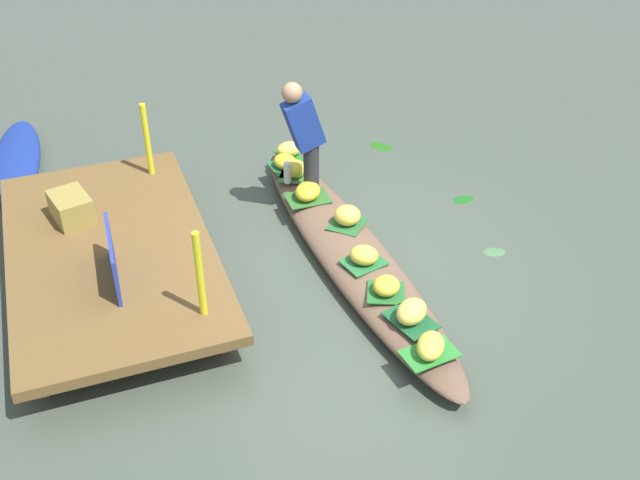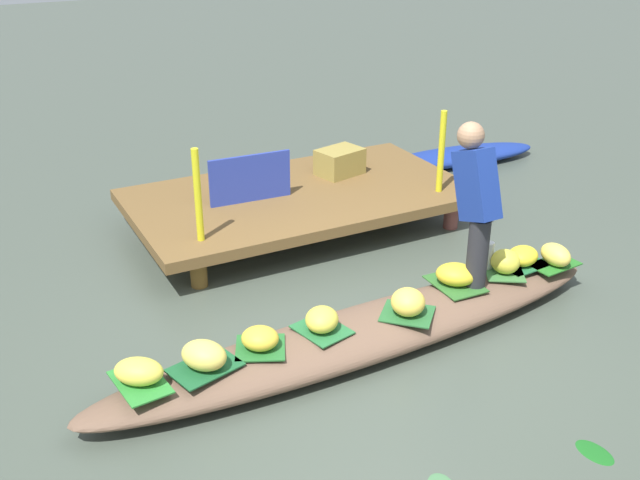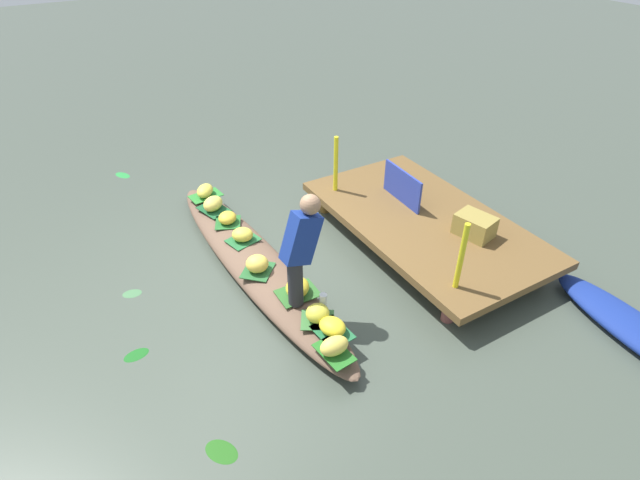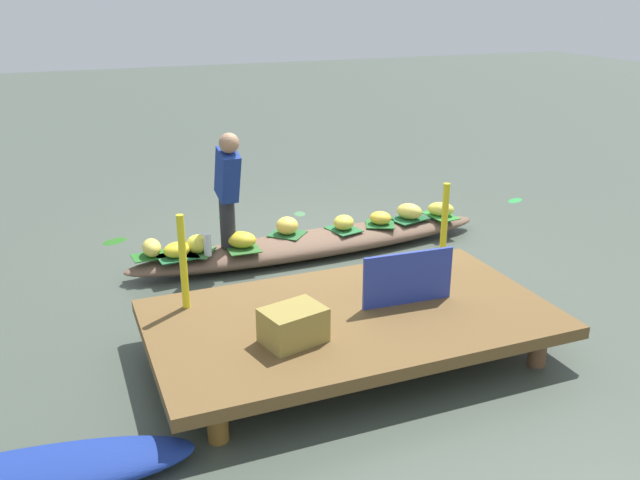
# 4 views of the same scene
# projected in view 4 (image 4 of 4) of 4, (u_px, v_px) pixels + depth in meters

# --- Properties ---
(canal_water) EXTENTS (40.00, 40.00, 0.00)m
(canal_water) POSITION_uv_depth(u_px,v_px,m) (315.00, 253.00, 7.59)
(canal_water) COLOR #444E43
(canal_water) RESTS_ON ground
(dock_platform) EXTENTS (3.20, 1.80, 0.35)m
(dock_platform) POSITION_uv_depth(u_px,v_px,m) (351.00, 319.00, 5.42)
(dock_platform) COLOR brown
(dock_platform) RESTS_ON ground
(vendor_boat) EXTENTS (4.20, 0.82, 0.24)m
(vendor_boat) POSITION_uv_depth(u_px,v_px,m) (315.00, 243.00, 7.54)
(vendor_boat) COLOR brown
(vendor_boat) RESTS_ON ground
(moored_boat) EXTENTS (2.10, 0.70, 0.19)m
(moored_boat) POSITION_uv_depth(u_px,v_px,m) (18.00, 478.00, 3.96)
(moored_boat) COLOR navy
(moored_boat) RESTS_ON ground
(leaf_mat_0) EXTENTS (0.37, 0.42, 0.01)m
(leaf_mat_0) POSITION_uv_depth(u_px,v_px,m) (344.00, 229.00, 7.61)
(leaf_mat_0) COLOR #256835
(leaf_mat_0) RESTS_ON vendor_boat
(banana_bunch_0) EXTENTS (0.34, 0.34, 0.16)m
(banana_bunch_0) POSITION_uv_depth(u_px,v_px,m) (344.00, 222.00, 7.58)
(banana_bunch_0) COLOR yellow
(banana_bunch_0) RESTS_ON vendor_boat
(leaf_mat_1) EXTENTS (0.32, 0.46, 0.01)m
(leaf_mat_1) POSITION_uv_depth(u_px,v_px,m) (440.00, 215.00, 8.08)
(leaf_mat_1) COLOR #2C8130
(leaf_mat_1) RESTS_ON vendor_boat
(banana_bunch_1) EXTENTS (0.37, 0.36, 0.16)m
(banana_bunch_1) POSITION_uv_depth(u_px,v_px,m) (441.00, 209.00, 8.05)
(banana_bunch_1) COLOR #E9D64A
(banana_bunch_1) RESTS_ON vendor_boat
(leaf_mat_2) EXTENTS (0.42, 0.33, 0.01)m
(leaf_mat_2) POSITION_uv_depth(u_px,v_px,m) (178.00, 257.00, 6.84)
(leaf_mat_2) COLOR #216639
(leaf_mat_2) RESTS_ON vendor_boat
(banana_bunch_2) EXTENTS (0.34, 0.31, 0.15)m
(banana_bunch_2) POSITION_uv_depth(u_px,v_px,m) (177.00, 250.00, 6.81)
(banana_bunch_2) COLOR yellow
(banana_bunch_2) RESTS_ON vendor_boat
(leaf_mat_3) EXTENTS (0.48, 0.48, 0.01)m
(leaf_mat_3) POSITION_uv_depth(u_px,v_px,m) (287.00, 234.00, 7.47)
(leaf_mat_3) COLOR #26602E
(leaf_mat_3) RESTS_ON vendor_boat
(banana_bunch_3) EXTENTS (0.33, 0.34, 0.19)m
(banana_bunch_3) POSITION_uv_depth(u_px,v_px,m) (287.00, 226.00, 7.44)
(banana_bunch_3) COLOR #F8D14E
(banana_bunch_3) RESTS_ON vendor_boat
(leaf_mat_4) EXTENTS (0.33, 0.44, 0.01)m
(leaf_mat_4) POSITION_uv_depth(u_px,v_px,m) (242.00, 247.00, 7.09)
(leaf_mat_4) COLOR #2E6328
(leaf_mat_4) RESTS_ON vendor_boat
(banana_bunch_4) EXTENTS (0.40, 0.39, 0.17)m
(banana_bunch_4) POSITION_uv_depth(u_px,v_px,m) (242.00, 240.00, 7.06)
(banana_bunch_4) COLOR gold
(banana_bunch_4) RESTS_ON vendor_boat
(leaf_mat_5) EXTENTS (0.49, 0.40, 0.01)m
(leaf_mat_5) POSITION_uv_depth(u_px,v_px,m) (409.00, 219.00, 7.96)
(leaf_mat_5) COLOR #1A552C
(leaf_mat_5) RESTS_ON vendor_boat
(banana_bunch_5) EXTENTS (0.36, 0.38, 0.18)m
(banana_bunch_5) POSITION_uv_depth(u_px,v_px,m) (409.00, 211.00, 7.93)
(banana_bunch_5) COLOR #E9D158
(banana_bunch_5) RESTS_ON vendor_boat
(leaf_mat_6) EXTENTS (0.43, 0.43, 0.01)m
(leaf_mat_6) POSITION_uv_depth(u_px,v_px,m) (380.00, 224.00, 7.79)
(leaf_mat_6) COLOR #24652A
(leaf_mat_6) RESTS_ON vendor_boat
(banana_bunch_6) EXTENTS (0.34, 0.34, 0.15)m
(banana_bunch_6) POSITION_uv_depth(u_px,v_px,m) (380.00, 218.00, 7.76)
(banana_bunch_6) COLOR yellow
(banana_bunch_6) RESTS_ON vendor_boat
(leaf_mat_7) EXTENTS (0.42, 0.44, 0.01)m
(leaf_mat_7) POSITION_uv_depth(u_px,v_px,m) (198.00, 252.00, 6.95)
(leaf_mat_7) COLOR #3A7138
(leaf_mat_7) RESTS_ON vendor_boat
(banana_bunch_7) EXTENTS (0.29, 0.30, 0.19)m
(banana_bunch_7) POSITION_uv_depth(u_px,v_px,m) (197.00, 244.00, 6.92)
(banana_bunch_7) COLOR yellow
(banana_bunch_7) RESTS_ON vendor_boat
(leaf_mat_8) EXTENTS (0.42, 0.28, 0.01)m
(leaf_mat_8) POSITION_uv_depth(u_px,v_px,m) (152.00, 256.00, 6.86)
(leaf_mat_8) COLOR #256D23
(leaf_mat_8) RESTS_ON vendor_boat
(banana_bunch_8) EXTENTS (0.20, 0.29, 0.18)m
(banana_bunch_8) POSITION_uv_depth(u_px,v_px,m) (152.00, 248.00, 6.83)
(banana_bunch_8) COLOR #F0D355
(banana_bunch_8) RESTS_ON vendor_boat
(vendor_person) EXTENTS (0.20, 0.43, 1.24)m
(vendor_person) POSITION_uv_depth(u_px,v_px,m) (228.00, 184.00, 6.81)
(vendor_person) COLOR #28282D
(vendor_person) RESTS_ON vendor_boat
(water_bottle) EXTENTS (0.08, 0.08, 0.23)m
(water_bottle) POSITION_uv_depth(u_px,v_px,m) (207.00, 245.00, 6.84)
(water_bottle) COLOR silver
(water_bottle) RESTS_ON vendor_boat
(market_banner) EXTENTS (0.78, 0.07, 0.45)m
(market_banner) POSITION_uv_depth(u_px,v_px,m) (408.00, 278.00, 5.50)
(market_banner) COLOR #293BA0
(market_banner) RESTS_ON dock_platform
(railing_post_west) EXTENTS (0.06, 0.06, 0.79)m
(railing_post_west) POSITION_uv_depth(u_px,v_px,m) (444.00, 225.00, 6.21)
(railing_post_west) COLOR yellow
(railing_post_west) RESTS_ON dock_platform
(railing_post_east) EXTENTS (0.06, 0.06, 0.79)m
(railing_post_east) POSITION_uv_depth(u_px,v_px,m) (183.00, 262.00, 5.37)
(railing_post_east) COLOR yellow
(railing_post_east) RESTS_ON dock_platform
(produce_crate) EXTENTS (0.50, 0.42, 0.26)m
(produce_crate) POSITION_uv_depth(u_px,v_px,m) (293.00, 325.00, 4.93)
(produce_crate) COLOR olive
(produce_crate) RESTS_ON dock_platform
(drifting_plant_0) EXTENTS (0.21, 0.25, 0.01)m
(drifting_plant_0) POSITION_uv_depth(u_px,v_px,m) (300.00, 214.00, 8.91)
(drifting_plant_0) COLOR #437547
(drifting_plant_0) RESTS_ON ground
(drifting_plant_1) EXTENTS (0.18, 0.26, 0.01)m
(drifting_plant_1) POSITION_uv_depth(u_px,v_px,m) (225.00, 218.00, 8.74)
(drifting_plant_1) COLOR #195F1D
(drifting_plant_1) RESTS_ON ground
(drifting_plant_2) EXTENTS (0.36, 0.32, 0.01)m
(drifting_plant_2) POSITION_uv_depth(u_px,v_px,m) (115.00, 241.00, 7.94)
(drifting_plant_2) COLOR #235F19
(drifting_plant_2) RESTS_ON ground
(drifting_plant_3) EXTENTS (0.34, 0.27, 0.01)m
(drifting_plant_3) POSITION_uv_depth(u_px,v_px,m) (515.00, 200.00, 9.47)
(drifting_plant_3) COLOR #278D3C
(drifting_plant_3) RESTS_ON ground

